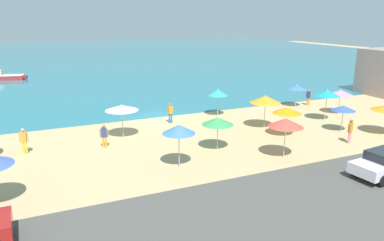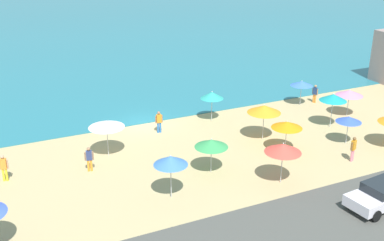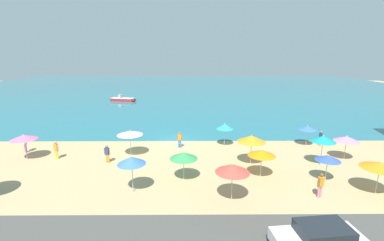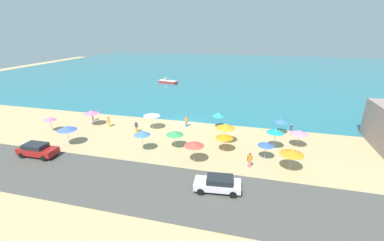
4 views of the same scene
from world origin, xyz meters
name	(u,v)px [view 2 (image 2 of 4)]	position (x,y,z in m)	size (l,w,h in m)	color
ground_plane	(143,124)	(0.00, 0.00, 0.00)	(160.00, 160.00, 0.00)	tan
sea	(35,17)	(0.00, 55.00, 0.03)	(150.00, 110.00, 0.05)	#257282
beach_umbrella_0	(106,125)	(-4.03, -4.32, 2.23)	(2.40, 2.40, 2.50)	#B2B2B7
beach_umbrella_2	(333,97)	(12.86, -6.71, 2.39)	(2.06, 2.06, 2.72)	#B2B2B7
beach_umbrella_3	(212,95)	(5.20, -1.63, 2.12)	(1.83, 1.83, 2.46)	#B2B2B7
beach_umbrella_4	(264,109)	(6.85, -6.47, 2.32)	(2.41, 2.41, 2.67)	#B2B2B7
beach_umbrella_5	(302,83)	(13.84, -1.64, 1.94)	(1.90, 1.90, 2.20)	#B2B2B7
beach_umbrella_6	(349,93)	(15.72, -5.39, 1.95)	(2.19, 2.19, 2.25)	#B2B2B7
beach_umbrella_7	(283,148)	(4.26, -12.42, 2.28)	(2.18, 2.18, 2.62)	#B2B2B7
beach_umbrella_9	(211,143)	(1.11, -9.41, 1.96)	(2.08, 2.08, 2.28)	#B2B2B7
beach_umbrella_10	(287,125)	(7.06, -8.94, 1.98)	(2.10, 2.10, 2.28)	#B2B2B7
beach_umbrella_11	(349,119)	(11.78, -9.66, 1.84)	(1.79, 1.79, 2.11)	#B2B2B7
beach_umbrella_13	(171,160)	(-2.35, -11.19, 2.33)	(1.92, 1.92, 2.66)	#B2B2B7
bather_0	(353,148)	(10.17, -12.01, 0.97)	(0.54, 0.34, 1.72)	pink
bather_2	(159,121)	(0.52, -2.14, 0.94)	(0.57, 0.25, 1.68)	blue
bather_3	(89,158)	(-5.71, -6.06, 0.92)	(0.56, 0.29, 1.64)	orange
bather_4	(4,167)	(-10.65, -5.13, 0.97)	(0.55, 0.32, 1.72)	yellow
bather_5	(315,93)	(15.33, -1.71, 0.91)	(0.32, 0.55, 1.63)	orange
parked_car_1	(383,194)	(7.63, -17.04, 0.82)	(4.32, 2.22, 1.43)	silver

